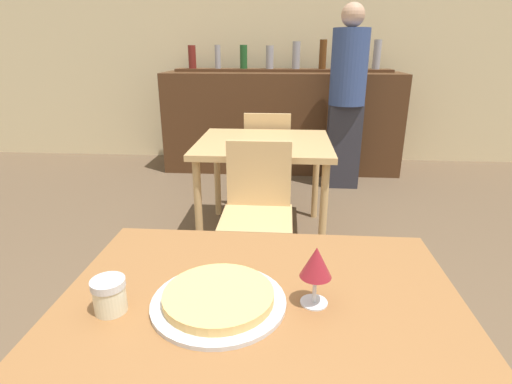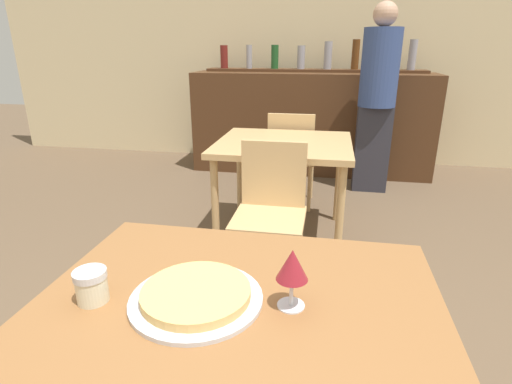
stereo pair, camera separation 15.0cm
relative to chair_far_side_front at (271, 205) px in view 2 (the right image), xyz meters
The scene contains 11 objects.
wall_back 3.03m from the chair_far_side_front, 88.06° to the left, with size 8.00×0.05×2.80m.
dining_table_near 1.28m from the chair_far_side_front, 85.61° to the right, with size 1.05×0.82×0.73m.
dining_table_far 0.62m from the chair_far_side_front, 90.00° to the left, with size 0.93×0.86×0.72m.
bar_counter 2.38m from the chair_far_side_front, 87.65° to the left, with size 2.60×0.56×1.08m.
bar_back_shelf 2.61m from the chair_far_side_front, 87.31° to the left, with size 2.39×0.24×0.34m.
chair_far_side_front is the anchor object (origin of this frame).
chair_far_side_back 1.21m from the chair_far_side_front, 90.00° to the left, with size 0.40×0.40×0.84m.
pizza_tray 1.31m from the chair_far_side_front, 90.29° to the right, with size 0.34×0.34×0.04m.
cheese_shaker 1.39m from the chair_far_side_front, 101.37° to the right, with size 0.08×0.08×0.09m.
person_standing 1.99m from the chair_far_side_front, 68.12° to the left, with size 0.34×0.34×1.72m.
wine_glass 1.33m from the chair_far_side_front, 79.46° to the right, with size 0.08×0.08×0.16m.
Camera 2 is at (0.20, -0.84, 1.34)m, focal length 28.00 mm.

